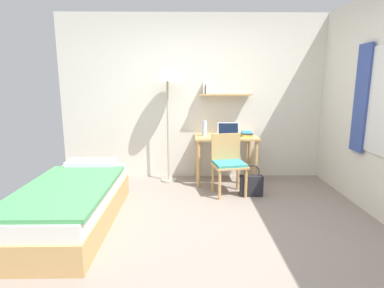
% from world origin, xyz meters
% --- Properties ---
extents(ground_plane, '(5.28, 5.28, 0.00)m').
position_xyz_m(ground_plane, '(0.00, 0.00, 0.00)').
color(ground_plane, gray).
extents(wall_back, '(4.40, 0.27, 2.60)m').
position_xyz_m(wall_back, '(0.00, 2.02, 1.30)').
color(wall_back, silver).
rests_on(wall_back, ground_plane).
extents(bed, '(0.90, 1.95, 0.54)m').
position_xyz_m(bed, '(-1.46, 0.24, 0.24)').
color(bed, tan).
rests_on(bed, ground_plane).
extents(desk, '(0.95, 0.58, 0.74)m').
position_xyz_m(desk, '(0.41, 1.70, 0.59)').
color(desk, tan).
rests_on(desk, ground_plane).
extents(desk_chair, '(0.51, 0.48, 0.84)m').
position_xyz_m(desk_chair, '(0.39, 1.18, 0.47)').
color(desk_chair, tan).
rests_on(desk_chair, ground_plane).
extents(standing_lamp, '(0.38, 0.38, 1.79)m').
position_xyz_m(standing_lamp, '(-0.48, 1.75, 1.57)').
color(standing_lamp, '#B2A893').
rests_on(standing_lamp, ground_plane).
extents(laptop, '(0.34, 0.21, 0.20)m').
position_xyz_m(laptop, '(0.46, 1.75, 0.79)').
color(laptop, '#B7BABF').
rests_on(laptop, desk).
extents(water_bottle, '(0.07, 0.07, 0.24)m').
position_xyz_m(water_bottle, '(0.08, 1.70, 0.86)').
color(water_bottle, silver).
rests_on(water_bottle, desk).
extents(book_stack, '(0.18, 0.25, 0.07)m').
position_xyz_m(book_stack, '(0.73, 1.70, 0.77)').
color(book_stack, gold).
rests_on(book_stack, desk).
extents(handbag, '(0.31, 0.12, 0.45)m').
position_xyz_m(handbag, '(0.71, 1.07, 0.16)').
color(handbag, '#232328').
rests_on(handbag, ground_plane).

